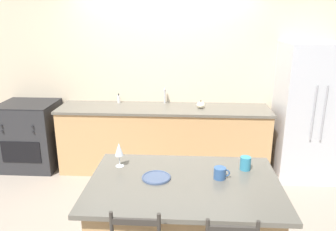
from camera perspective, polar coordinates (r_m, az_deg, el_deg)
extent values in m
plane|color=gray|center=(4.50, -1.08, -11.23)|extent=(18.00, 18.00, 0.00)
cube|color=beige|center=(4.74, -0.49, 7.52)|extent=(6.00, 0.07, 2.70)
cube|color=tan|center=(4.66, -0.74, -4.20)|extent=(2.87, 0.65, 0.89)
cube|color=#5B564C|center=(4.52, -0.76, 1.26)|extent=(2.90, 0.69, 0.03)
cube|color=black|center=(4.51, -0.77, 1.40)|extent=(0.56, 0.36, 0.01)
cylinder|color=#ADAFB5|center=(4.70, -0.57, 3.49)|extent=(0.02, 0.02, 0.22)
cylinder|color=#ADAFB5|center=(4.61, -0.63, 4.52)|extent=(0.02, 0.12, 0.02)
cube|color=#5B564C|center=(2.54, 2.82, -11.81)|extent=(1.45, 0.97, 0.03)
cube|color=#BCBCC1|center=(4.73, 23.09, 0.59)|extent=(0.77, 0.73, 1.81)
cylinder|color=#939399|center=(4.34, 24.06, 0.33)|extent=(0.02, 0.02, 0.69)
cylinder|color=#939399|center=(4.38, 25.56, 0.30)|extent=(0.02, 0.02, 0.69)
cube|color=#28282B|center=(5.13, -22.70, -3.24)|extent=(0.75, 0.67, 0.94)
cube|color=black|center=(4.89, -24.25, -5.85)|extent=(0.54, 0.01, 0.30)
cube|color=black|center=(5.00, -23.32, 1.93)|extent=(0.75, 0.67, 0.02)
cylinder|color=black|center=(4.86, -27.03, -1.60)|extent=(0.03, 0.02, 0.03)
cylinder|color=black|center=(4.66, -22.54, -1.76)|extent=(0.03, 0.02, 0.03)
cylinder|color=black|center=(4.88, -26.91, -2.44)|extent=(0.03, 0.02, 0.03)
cylinder|color=black|center=(4.69, -22.44, -2.63)|extent=(0.03, 0.02, 0.03)
cube|color=#332D28|center=(2.06, -5.77, -17.94)|extent=(0.29, 0.02, 0.04)
cube|color=#332D28|center=(2.03, 11.17, -18.89)|extent=(0.29, 0.02, 0.04)
cylinder|color=#425170|center=(2.58, -2.05, -10.75)|extent=(0.23, 0.23, 0.01)
torus|color=#425170|center=(2.58, -2.05, -10.63)|extent=(0.22, 0.22, 0.01)
cylinder|color=white|center=(2.80, -8.38, -8.68)|extent=(0.07, 0.07, 0.00)
cylinder|color=white|center=(2.78, -8.43, -7.76)|extent=(0.01, 0.01, 0.09)
cone|color=white|center=(2.74, -8.52, -5.80)|extent=(0.07, 0.07, 0.11)
cylinder|color=#335689|center=(2.59, 9.00, -9.87)|extent=(0.09, 0.09, 0.09)
torus|color=#335689|center=(2.59, 10.06, -9.84)|extent=(0.06, 0.01, 0.06)
cylinder|color=teal|center=(2.76, 13.33, -8.10)|extent=(0.09, 0.09, 0.11)
ellipsoid|color=beige|center=(4.47, 5.72, 1.84)|extent=(0.11, 0.11, 0.09)
cylinder|color=brown|center=(4.46, 5.74, 2.53)|extent=(0.02, 0.02, 0.02)
cylinder|color=silver|center=(4.78, -8.57, 2.84)|extent=(0.05, 0.05, 0.11)
cylinder|color=black|center=(4.76, -8.60, 3.63)|extent=(0.02, 0.02, 0.03)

